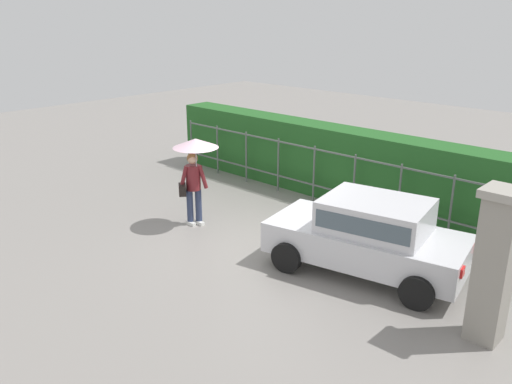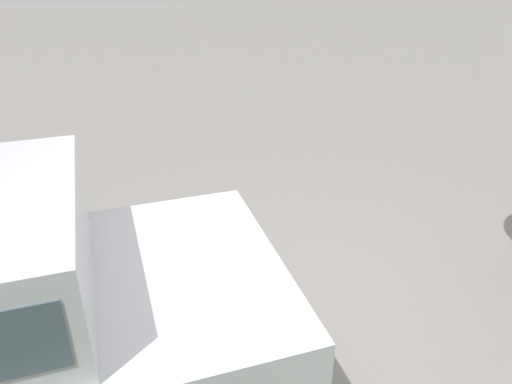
% 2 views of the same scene
% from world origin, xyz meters
% --- Properties ---
extents(ground_plane, '(40.00, 40.00, 0.00)m').
position_xyz_m(ground_plane, '(0.00, 0.00, 0.00)').
color(ground_plane, gray).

